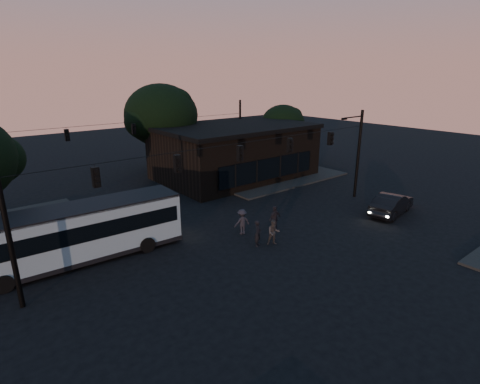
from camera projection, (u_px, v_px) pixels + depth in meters
ground at (282, 256)px, 22.22m from camera, size 120.00×120.00×0.00m
sidewalk_far_right at (268, 175)px, 39.77m from camera, size 14.00×10.00×0.15m
building at (235, 151)px, 38.64m from camera, size 15.40×10.41×5.40m
tree_behind at (161, 115)px, 39.04m from camera, size 7.60×7.60×9.43m
tree_right at (283, 123)px, 44.96m from camera, size 5.20×5.20×6.86m
signal_rig_near at (240, 170)px, 23.84m from camera, size 26.24×0.30×7.50m
signal_rig_far at (135, 141)px, 35.76m from camera, size 26.24×0.30×7.50m
bus at (79, 231)px, 21.20m from camera, size 11.69×3.26×3.26m
car at (392, 204)px, 28.68m from camera, size 5.17×2.52×1.63m
pedestrian_a at (258, 233)px, 23.28m from camera, size 0.74×0.69×1.70m
pedestrian_b at (274, 232)px, 23.47m from camera, size 1.00×0.95×1.64m
pedestrian_c at (275, 218)px, 25.60m from camera, size 1.08×0.54×1.77m
pedestrian_d at (242, 222)px, 25.04m from camera, size 1.22×0.82×1.75m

